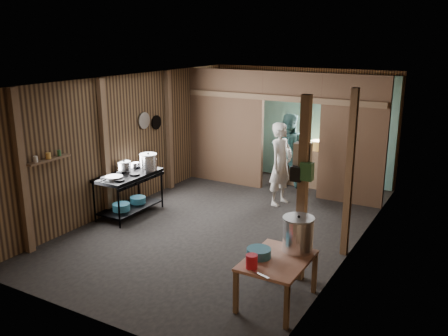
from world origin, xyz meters
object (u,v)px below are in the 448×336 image
Objects in this scene: stock_pot at (298,235)px; cook at (281,164)px; prep_table at (277,281)px; pink_bucket at (252,261)px; yellow_tub at (319,145)px; gas_range at (129,194)px; stove_pot_large at (149,162)px.

stock_pot is 0.29× the size of cook.
stock_pot is 3.50m from cook.
prep_table is 0.57m from pink_bucket.
yellow_tub is at bearing 103.33° from prep_table.
cook is at bearing 41.28° from gas_range.
cook is (2.08, 1.58, -0.12)m from stove_pot_large.
pink_bucket is 5.47m from yellow_tub.
stove_pot_large is 4.08m from pink_bucket.
gas_range is 1.33× the size of prep_table.
yellow_tub is at bearing 52.64° from stove_pot_large.
gas_range is 4.03m from stock_pot.
stove_pot_large is 0.70× the size of stock_pot.
cook is (-1.46, 3.48, 0.53)m from prep_table.
prep_table is at bearing 64.97° from pink_bucket.
stove_pot_large is 3.98m from stock_pot.
cook is (-1.28, 3.86, 0.14)m from pink_bucket.
stove_pot_large is (-3.54, 1.91, 0.65)m from prep_table.
stove_pot_large is at bearing 157.09° from stock_pot.
pink_bucket is at bearing -79.37° from yellow_tub.
stove_pot_large is at bearing 145.82° from pink_bucket.
pink_bucket is 0.47× the size of yellow_tub.
stock_pot is at bearing -74.22° from yellow_tub.
stock_pot is at bearing 67.63° from pink_bucket.
gas_range is at bearing -112.88° from stove_pot_large.
stock_pot is at bearing 70.54° from prep_table.
stove_pot_large reaches higher than yellow_tub.
yellow_tub is at bearing -0.08° from cook.
prep_table is at bearing -28.32° from stove_pot_large.
pink_bucket is at bearing -151.49° from cook.
stove_pot_large reaches higher than pink_bucket.
pink_bucket is (3.53, -1.88, 0.29)m from gas_range.
yellow_tub is (-1.01, 5.37, 0.26)m from pink_bucket.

